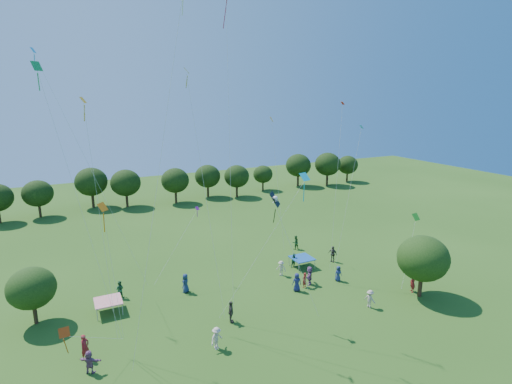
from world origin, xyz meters
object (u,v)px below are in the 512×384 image
object	(u,v)px
tent_red_stripe	(108,301)
red_high_kite	(227,54)
near_tree_north	(32,288)
near_tree_east	(423,258)
tent_blue	(302,258)
pirate_kite	(276,201)

from	to	relation	value
tent_red_stripe	red_high_kite	bearing A→B (deg)	-17.28
near_tree_north	red_high_kite	world-z (taller)	red_high_kite
near_tree_east	tent_red_stripe	size ratio (longest dim) A/B	2.63
tent_blue	red_high_kite	bearing A→B (deg)	-159.33
tent_red_stripe	red_high_kite	world-z (taller)	red_high_kite
near_tree_north	tent_red_stripe	xyz separation A→B (m)	(5.50, -0.78, -2.08)
red_high_kite	pirate_kite	bearing A→B (deg)	-56.97
tent_red_stripe	tent_blue	size ratio (longest dim) A/B	1.00
near_tree_north	tent_blue	xyz separation A→B (m)	(25.28, -0.20, -2.08)
red_high_kite	near_tree_north	bearing A→B (deg)	165.91
pirate_kite	tent_blue	bearing A→B (deg)	44.82
tent_red_stripe	tent_blue	bearing A→B (deg)	1.67
near_tree_east	tent_blue	bearing A→B (deg)	121.45
tent_blue	pirate_kite	xyz separation A→B (m)	(-7.39, -7.35, 8.98)
near_tree_east	pirate_kite	size ratio (longest dim) A/B	0.62
near_tree_east	near_tree_north	bearing A→B (deg)	161.69
tent_red_stripe	red_high_kite	size ratio (longest dim) A/B	0.09
tent_blue	red_high_kite	size ratio (longest dim) A/B	0.09
near_tree_east	pirate_kite	distance (m)	15.30
near_tree_north	pirate_kite	distance (m)	20.60
near_tree_north	pirate_kite	world-z (taller)	pirate_kite
tent_blue	near_tree_north	bearing A→B (deg)	179.54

